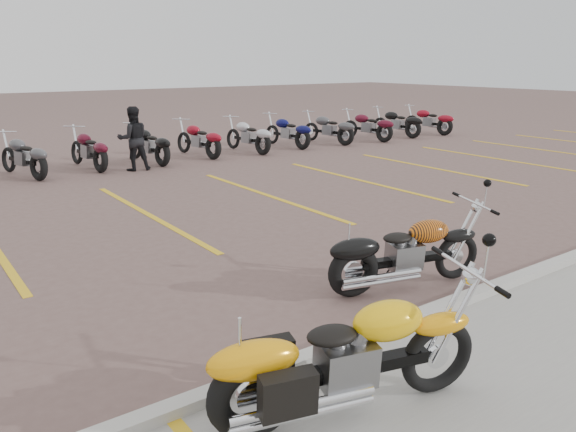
{
  "coord_description": "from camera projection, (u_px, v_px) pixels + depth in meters",
  "views": [
    {
      "loc": [
        -3.84,
        -5.78,
        2.81
      ],
      "look_at": [
        0.51,
        0.23,
        0.75
      ],
      "focal_mm": 35.0,
      "sensor_mm": 36.0,
      "label": 1
    }
  ],
  "objects": [
    {
      "name": "person_b",
      "position": [
        133.0,
        139.0,
        14.64
      ],
      "size": [
        0.91,
        0.76,
        1.67
      ],
      "primitive_type": "imported",
      "rotation": [
        0.0,
        0.0,
        2.97
      ],
      "color": "black",
      "rests_on": "ground"
    },
    {
      "name": "flame_cruiser",
      "position": [
        402.0,
        256.0,
        7.05
      ],
      "size": [
        2.13,
        0.68,
        0.89
      ],
      "rotation": [
        0.08,
        0.0,
        -0.26
      ],
      "color": "black",
      "rests_on": "ground"
    },
    {
      "name": "bg_bike_row",
      "position": [
        174.0,
        141.0,
        16.26
      ],
      "size": [
        22.45,
        2.08,
        1.1
      ],
      "color": "black",
      "rests_on": "ground"
    },
    {
      "name": "parking_stripes",
      "position": [
        149.0,
        215.0,
        10.56
      ],
      "size": [
        38.0,
        5.5,
        0.01
      ],
      "primitive_type": null,
      "color": "gold",
      "rests_on": "ground"
    },
    {
      "name": "curb",
      "position": [
        374.0,
        334.0,
        5.86
      ],
      "size": [
        60.0,
        0.18,
        0.12
      ],
      "primitive_type": "cube",
      "color": "#ADAAA3",
      "rests_on": "ground"
    },
    {
      "name": "ground",
      "position": [
        267.0,
        280.0,
        7.43
      ],
      "size": [
        100.0,
        100.0,
        0.0
      ],
      "primitive_type": "plane",
      "color": "brown",
      "rests_on": "ground"
    },
    {
      "name": "yellow_cruiser",
      "position": [
        343.0,
        362.0,
        4.49
      ],
      "size": [
        2.32,
        0.75,
        0.97
      ],
      "rotation": [
        0.07,
        0.0,
        -0.26
      ],
      "color": "black",
      "rests_on": "ground"
    }
  ]
}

